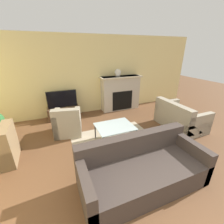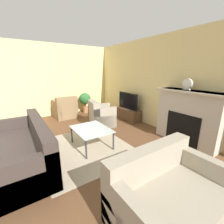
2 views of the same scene
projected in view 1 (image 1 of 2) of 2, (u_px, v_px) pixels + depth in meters
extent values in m
cube|color=beige|center=(85.00, 76.00, 5.29)|extent=(8.87, 0.06, 2.70)
cube|color=#B7A88E|center=(118.00, 145.00, 3.78)|extent=(2.13, 1.94, 0.00)
cube|color=#BCB2A3|center=(120.00, 93.00, 5.82)|extent=(1.48, 0.39, 1.30)
cube|color=black|center=(122.00, 101.00, 5.74)|extent=(0.82, 0.01, 0.73)
cube|color=beige|center=(121.00, 77.00, 5.55)|extent=(1.60, 0.45, 0.05)
cube|color=brown|center=(64.00, 113.00, 5.17)|extent=(1.04, 0.37, 0.41)
cube|color=black|center=(62.00, 99.00, 4.98)|extent=(0.95, 0.05, 0.57)
cube|color=black|center=(62.00, 99.00, 4.96)|extent=(0.91, 0.01, 0.53)
cube|color=#3D332D|center=(143.00, 175.00, 2.60)|extent=(2.17, 0.94, 0.42)
cube|color=#3D332D|center=(134.00, 144.00, 2.76)|extent=(2.17, 0.20, 0.40)
cube|color=#3D332D|center=(85.00, 189.00, 2.20)|extent=(0.14, 0.94, 0.66)
cube|color=#3D332D|center=(188.00, 155.00, 2.91)|extent=(0.14, 0.94, 0.66)
cube|color=#9E937F|center=(180.00, 120.00, 4.59)|extent=(0.90, 1.38, 0.42)
cube|color=#9E937F|center=(173.00, 110.00, 4.31)|extent=(0.20, 1.38, 0.40)
cube|color=#9E937F|center=(199.00, 126.00, 4.02)|extent=(0.90, 0.14, 0.66)
cube|color=#9E937F|center=(167.00, 110.00, 5.07)|extent=(0.90, 0.14, 0.66)
cube|color=#8C704C|center=(6.00, 135.00, 3.04)|extent=(0.22, 0.75, 0.40)
cube|color=#9E937F|center=(68.00, 126.00, 4.25)|extent=(0.84, 0.85, 0.42)
cube|color=#9E937F|center=(66.00, 117.00, 3.86)|extent=(0.74, 0.34, 0.40)
cube|color=#9E937F|center=(78.00, 121.00, 4.26)|extent=(0.28, 0.74, 0.66)
cube|color=#9E937F|center=(57.00, 123.00, 4.16)|extent=(0.28, 0.74, 0.66)
cylinder|color=#333338|center=(103.00, 145.00, 3.43)|extent=(0.04, 0.04, 0.42)
cylinder|color=#333338|center=(136.00, 137.00, 3.73)|extent=(0.04, 0.04, 0.42)
cylinder|color=#333338|center=(95.00, 131.00, 3.99)|extent=(0.04, 0.04, 0.42)
cylinder|color=#333338|center=(124.00, 125.00, 4.29)|extent=(0.04, 0.04, 0.42)
cube|color=silver|center=(115.00, 126.00, 3.78)|extent=(0.93, 0.74, 0.02)
cube|color=beige|center=(118.00, 76.00, 5.51)|extent=(0.16, 0.07, 0.03)
cylinder|color=beige|center=(118.00, 72.00, 5.46)|extent=(0.23, 0.07, 0.23)
cylinder|color=white|center=(118.00, 73.00, 5.43)|extent=(0.19, 0.00, 0.19)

